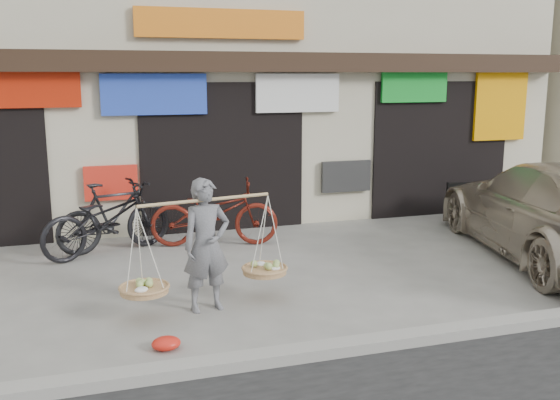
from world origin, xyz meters
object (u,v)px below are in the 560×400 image
object	(u,v)px
bike_1	(114,216)
bike_2	(214,213)
street_vendor	(207,250)
bike_0	(106,219)
suv	(557,210)

from	to	relation	value
bike_1	bike_2	bearing A→B (deg)	-113.32
street_vendor	bike_0	bearing A→B (deg)	100.46
street_vendor	suv	bearing A→B (deg)	-4.50
suv	bike_1	bearing A→B (deg)	-8.24
bike_1	suv	bearing A→B (deg)	-127.50
street_vendor	bike_2	xyz separation A→B (m)	(0.67, 2.86, -0.19)
bike_0	bike_1	size ratio (longest dim) A/B	1.15
bike_0	bike_1	bearing A→B (deg)	-60.03
bike_1	suv	world-z (taller)	suv
bike_1	street_vendor	bearing A→B (deg)	-179.39
street_vendor	bike_1	xyz separation A→B (m)	(-0.95, 3.05, -0.18)
suv	bike_0	bearing A→B (deg)	-6.50
street_vendor	suv	xyz separation A→B (m)	(5.61, 0.55, 0.02)
bike_0	suv	size ratio (longest dim) A/B	0.39
street_vendor	suv	world-z (taller)	street_vendor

